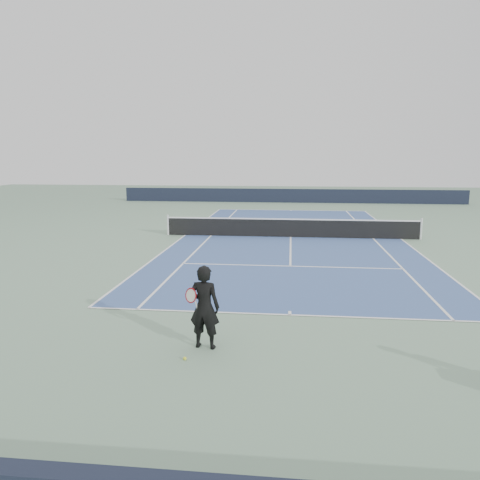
# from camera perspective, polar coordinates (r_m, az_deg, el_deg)

# --- Properties ---
(ground) EXTENTS (80.00, 80.00, 0.00)m
(ground) POSITION_cam_1_polar(r_m,az_deg,el_deg) (23.98, 6.20, 0.34)
(ground) COLOR gray
(court_surface) EXTENTS (10.97, 23.77, 0.01)m
(court_surface) POSITION_cam_1_polar(r_m,az_deg,el_deg) (23.98, 6.20, 0.35)
(court_surface) COLOR #3A558B
(court_surface) RESTS_ON ground
(tennis_net) EXTENTS (12.90, 0.10, 1.07)m
(tennis_net) POSITION_cam_1_polar(r_m,az_deg,el_deg) (23.89, 6.22, 1.53)
(tennis_net) COLOR silver
(tennis_net) RESTS_ON ground
(windscreen_far) EXTENTS (30.00, 0.25, 1.20)m
(windscreen_far) POSITION_cam_1_polar(r_m,az_deg,el_deg) (41.65, 6.26, 5.39)
(windscreen_far) COLOR black
(windscreen_far) RESTS_ON ground
(tennis_player) EXTENTS (0.83, 0.58, 1.84)m
(tennis_player) POSITION_cam_1_polar(r_m,az_deg,el_deg) (10.15, -4.37, -8.13)
(tennis_player) COLOR black
(tennis_player) RESTS_ON ground
(tennis_ball) EXTENTS (0.07, 0.07, 0.07)m
(tennis_ball) POSITION_cam_1_polar(r_m,az_deg,el_deg) (9.91, -6.74, -14.14)
(tennis_ball) COLOR yellow
(tennis_ball) RESTS_ON ground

